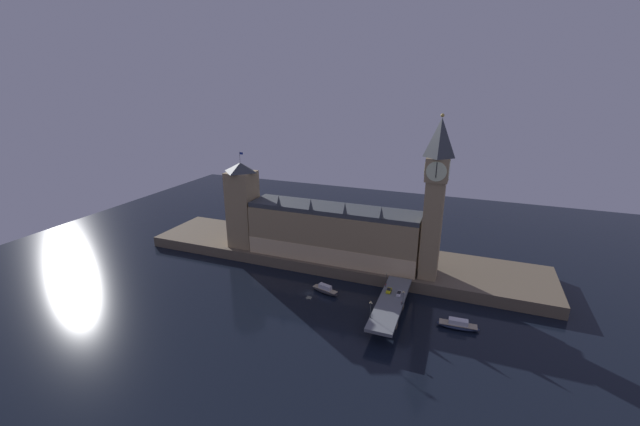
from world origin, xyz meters
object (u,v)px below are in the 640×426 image
(car_southbound_trail, at_px, (399,294))
(pedestrian_mid_walk, at_px, (401,303))
(clock_tower, at_px, (435,196))
(boat_downstream, at_px, (458,325))
(street_lamp_near, at_px, (371,308))
(pedestrian_far_rail, at_px, (386,285))
(car_northbound_lead, at_px, (389,290))
(victoria_tower, at_px, (243,205))
(boat_upstream, at_px, (325,290))
(street_lamp_mid, at_px, (403,296))
(street_lamp_far, at_px, (387,276))

(car_southbound_trail, bearing_deg, pedestrian_mid_walk, -73.03)
(clock_tower, xyz_separation_m, boat_downstream, (15.98, -29.75, -45.08))
(street_lamp_near, bearing_deg, pedestrian_far_rail, 89.13)
(car_northbound_lead, bearing_deg, victoria_tower, 163.75)
(clock_tower, distance_m, car_northbound_lead, 47.35)
(car_southbound_trail, distance_m, boat_upstream, 35.44)
(victoria_tower, xyz_separation_m, pedestrian_mid_walk, (96.40, -34.72, -22.16))
(car_northbound_lead, xyz_separation_m, street_lamp_near, (-2.75, -22.30, 3.64))
(clock_tower, distance_m, car_southbound_trail, 46.73)
(pedestrian_mid_walk, bearing_deg, pedestrian_far_rail, 126.21)
(victoria_tower, relative_size, pedestrian_far_rail, 31.58)
(victoria_tower, distance_m, street_lamp_near, 100.93)
(car_southbound_trail, bearing_deg, street_lamp_near, -109.24)
(boat_downstream, bearing_deg, victoria_tower, 164.66)
(clock_tower, bearing_deg, car_southbound_trail, -111.03)
(car_northbound_lead, xyz_separation_m, boat_upstream, (-30.20, 0.35, -6.09))
(street_lamp_mid, relative_size, boat_downstream, 0.35)
(street_lamp_near, distance_m, street_lamp_mid, 17.91)
(victoria_tower, relative_size, car_northbound_lead, 12.88)
(street_lamp_far, bearing_deg, pedestrian_mid_walk, -58.27)
(clock_tower, distance_m, street_lamp_mid, 47.68)
(car_northbound_lead, distance_m, street_lamp_near, 22.77)
(street_lamp_mid, bearing_deg, car_southbound_trail, 112.63)
(clock_tower, distance_m, pedestrian_mid_walk, 50.61)
(car_northbound_lead, height_order, street_lamp_far, street_lamp_far)
(pedestrian_mid_walk, bearing_deg, car_northbound_lead, 129.01)
(pedestrian_far_rail, distance_m, boat_upstream, 28.80)
(pedestrian_far_rail, bearing_deg, boat_upstream, -172.28)
(street_lamp_mid, bearing_deg, car_northbound_lead, 134.43)
(pedestrian_far_rail, bearing_deg, street_lamp_mid, -50.14)
(pedestrian_mid_walk, bearing_deg, street_lamp_mid, 70.00)
(car_southbound_trail, relative_size, street_lamp_near, 0.64)
(pedestrian_far_rail, relative_size, street_lamp_near, 0.24)
(car_northbound_lead, xyz_separation_m, pedestrian_mid_walk, (7.04, -8.68, 0.13))
(clock_tower, relative_size, street_lamp_near, 10.95)
(pedestrian_mid_walk, xyz_separation_m, street_lamp_near, (-9.78, -13.62, 3.51))
(clock_tower, distance_m, street_lamp_near, 59.86)
(boat_downstream, bearing_deg, clock_tower, 118.24)
(street_lamp_near, relative_size, street_lamp_far, 1.18)
(boat_upstream, bearing_deg, pedestrian_far_rail, 7.72)
(car_southbound_trail, height_order, street_lamp_near, street_lamp_near)
(victoria_tower, relative_size, boat_upstream, 3.65)
(car_northbound_lead, distance_m, pedestrian_mid_walk, 11.18)
(street_lamp_near, bearing_deg, car_northbound_lead, 82.98)
(car_northbound_lead, distance_m, street_lamp_far, 8.20)
(car_southbound_trail, xyz_separation_m, pedestrian_far_rail, (-7.04, 5.13, 0.21))
(clock_tower, bearing_deg, street_lamp_far, -136.32)
(street_lamp_near, height_order, boat_upstream, street_lamp_near)
(street_lamp_mid, bearing_deg, boat_downstream, 2.32)
(victoria_tower, xyz_separation_m, boat_downstream, (119.28, -32.71, -28.45))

